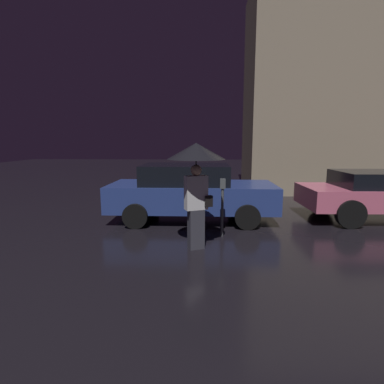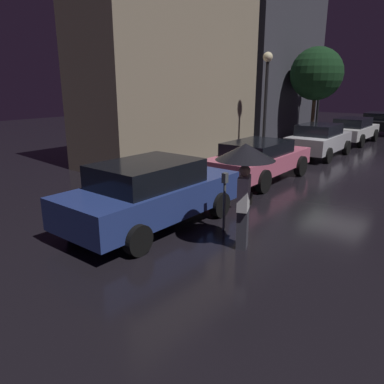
{
  "view_description": "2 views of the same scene",
  "coord_description": "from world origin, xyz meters",
  "px_view_note": "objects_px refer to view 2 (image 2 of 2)",
  "views": [
    {
      "loc": [
        -9.05,
        -6.69,
        2.12
      ],
      "look_at": [
        -9.28,
        0.3,
        0.94
      ],
      "focal_mm": 28.0,
      "sensor_mm": 36.0,
      "label": 1
    },
    {
      "loc": [
        -15.2,
        -4.43,
        3.15
      ],
      "look_at": [
        -9.08,
        0.42,
        0.9
      ],
      "focal_mm": 35.0,
      "sensor_mm": 36.0,
      "label": 2
    }
  ],
  "objects_px": {
    "parked_car_blue": "(152,192)",
    "parked_car_white": "(353,130)",
    "parked_car_silver": "(319,140)",
    "parked_car_pink": "(259,159)",
    "pedestrian_with_umbrella": "(245,165)",
    "street_lamp_far": "(320,81)",
    "parked_car_black": "(380,122)",
    "street_lamp_near": "(266,85)",
    "parking_meter": "(225,195)"
  },
  "relations": [
    {
      "from": "parked_car_black",
      "to": "street_lamp_near",
      "type": "distance_m",
      "value": 12.58
    },
    {
      "from": "parked_car_black",
      "to": "parking_meter",
      "type": "height_order",
      "value": "parked_car_black"
    },
    {
      "from": "parked_car_blue",
      "to": "parked_car_black",
      "type": "relative_size",
      "value": 0.98
    },
    {
      "from": "parked_car_black",
      "to": "street_lamp_near",
      "type": "bearing_deg",
      "value": 167.58
    },
    {
      "from": "parked_car_black",
      "to": "parking_meter",
      "type": "distance_m",
      "value": 21.03
    },
    {
      "from": "parked_car_pink",
      "to": "parked_car_black",
      "type": "distance_m",
      "value": 16.4
    },
    {
      "from": "pedestrian_with_umbrella",
      "to": "parking_meter",
      "type": "distance_m",
      "value": 1.33
    },
    {
      "from": "parked_car_pink",
      "to": "street_lamp_near",
      "type": "height_order",
      "value": "street_lamp_near"
    },
    {
      "from": "parked_car_pink",
      "to": "parked_car_silver",
      "type": "relative_size",
      "value": 1.11
    },
    {
      "from": "parked_car_white",
      "to": "pedestrian_with_umbrella",
      "type": "height_order",
      "value": "pedestrian_with_umbrella"
    },
    {
      "from": "street_lamp_near",
      "to": "parked_car_pink",
      "type": "bearing_deg",
      "value": -153.94
    },
    {
      "from": "parked_car_pink",
      "to": "street_lamp_near",
      "type": "bearing_deg",
      "value": 25.46
    },
    {
      "from": "parked_car_silver",
      "to": "street_lamp_far",
      "type": "distance_m",
      "value": 6.72
    },
    {
      "from": "parked_car_white",
      "to": "parking_meter",
      "type": "distance_m",
      "value": 15.38
    },
    {
      "from": "parked_car_silver",
      "to": "parked_car_black",
      "type": "bearing_deg",
      "value": -1.5
    },
    {
      "from": "parking_meter",
      "to": "parked_car_blue",
      "type": "bearing_deg",
      "value": 117.47
    },
    {
      "from": "pedestrian_with_umbrella",
      "to": "street_lamp_far",
      "type": "relative_size",
      "value": 0.47
    },
    {
      "from": "parked_car_pink",
      "to": "parked_car_black",
      "type": "bearing_deg",
      "value": -1.03
    },
    {
      "from": "parked_car_silver",
      "to": "parking_meter",
      "type": "distance_m",
      "value": 10.21
    },
    {
      "from": "parked_car_silver",
      "to": "parking_meter",
      "type": "height_order",
      "value": "parked_car_silver"
    },
    {
      "from": "parked_car_pink",
      "to": "street_lamp_near",
      "type": "xyz_separation_m",
      "value": [
        4.25,
        2.08,
        2.4
      ]
    },
    {
      "from": "parked_car_white",
      "to": "parked_car_black",
      "type": "bearing_deg",
      "value": -0.91
    },
    {
      "from": "parked_car_pink",
      "to": "street_lamp_far",
      "type": "xyz_separation_m",
      "value": [
        11.28,
        2.28,
        2.61
      ]
    },
    {
      "from": "parked_car_blue",
      "to": "parked_car_silver",
      "type": "distance_m",
      "value": 10.86
    },
    {
      "from": "street_lamp_near",
      "to": "parked_car_blue",
      "type": "bearing_deg",
      "value": -166.89
    },
    {
      "from": "parked_car_white",
      "to": "parking_meter",
      "type": "relative_size",
      "value": 3.45
    },
    {
      "from": "parked_car_silver",
      "to": "parking_meter",
      "type": "relative_size",
      "value": 3.12
    },
    {
      "from": "parking_meter",
      "to": "street_lamp_near",
      "type": "relative_size",
      "value": 0.29
    },
    {
      "from": "street_lamp_far",
      "to": "parking_meter",
      "type": "bearing_deg",
      "value": -166.14
    },
    {
      "from": "street_lamp_far",
      "to": "parked_car_silver",
      "type": "bearing_deg",
      "value": -158.15
    },
    {
      "from": "parked_car_blue",
      "to": "parked_car_silver",
      "type": "bearing_deg",
      "value": 1.19
    },
    {
      "from": "parked_car_silver",
      "to": "street_lamp_far",
      "type": "height_order",
      "value": "street_lamp_far"
    },
    {
      "from": "street_lamp_far",
      "to": "parked_car_pink",
      "type": "bearing_deg",
      "value": -168.58
    },
    {
      "from": "parked_car_silver",
      "to": "parking_meter",
      "type": "bearing_deg",
      "value": -172.01
    },
    {
      "from": "parked_car_pink",
      "to": "street_lamp_far",
      "type": "height_order",
      "value": "street_lamp_far"
    },
    {
      "from": "street_lamp_near",
      "to": "street_lamp_far",
      "type": "distance_m",
      "value": 7.03
    },
    {
      "from": "parked_car_pink",
      "to": "parked_car_silver",
      "type": "bearing_deg",
      "value": -0.95
    },
    {
      "from": "parked_car_pink",
      "to": "street_lamp_far",
      "type": "relative_size",
      "value": 1.02
    },
    {
      "from": "parked_car_pink",
      "to": "pedestrian_with_umbrella",
      "type": "xyz_separation_m",
      "value": [
        -5.15,
        -2.45,
        0.96
      ]
    },
    {
      "from": "parked_car_silver",
      "to": "parked_car_black",
      "type": "height_order",
      "value": "parked_car_silver"
    },
    {
      "from": "parked_car_silver",
      "to": "parked_car_black",
      "type": "relative_size",
      "value": 0.9
    },
    {
      "from": "parked_car_silver",
      "to": "parked_car_white",
      "type": "relative_size",
      "value": 0.91
    },
    {
      "from": "parked_car_pink",
      "to": "parked_car_silver",
      "type": "height_order",
      "value": "parked_car_silver"
    },
    {
      "from": "parked_car_blue",
      "to": "street_lamp_near",
      "type": "height_order",
      "value": "street_lamp_near"
    },
    {
      "from": "parked_car_blue",
      "to": "parked_car_black",
      "type": "bearing_deg",
      "value": 0.63
    },
    {
      "from": "parked_car_blue",
      "to": "parked_car_white",
      "type": "height_order",
      "value": "parked_car_blue"
    },
    {
      "from": "parked_car_blue",
      "to": "parked_car_pink",
      "type": "distance_m",
      "value": 5.35
    },
    {
      "from": "street_lamp_far",
      "to": "street_lamp_near",
      "type": "bearing_deg",
      "value": -178.38
    },
    {
      "from": "parked_car_pink",
      "to": "parked_car_black",
      "type": "relative_size",
      "value": 1.0
    },
    {
      "from": "parking_meter",
      "to": "street_lamp_far",
      "type": "xyz_separation_m",
      "value": [
        15.85,
        3.91,
        2.54
      ]
    }
  ]
}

